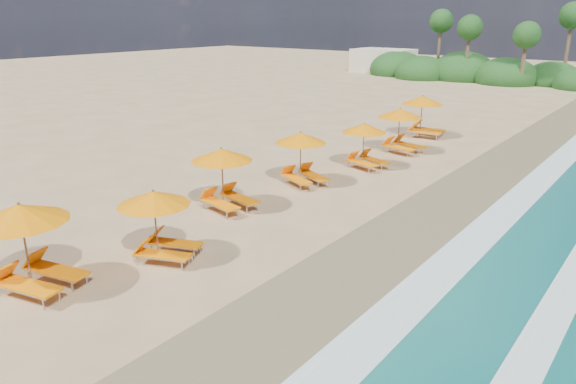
{
  "coord_description": "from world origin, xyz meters",
  "views": [
    {
      "loc": [
        10.19,
        -13.15,
        6.8
      ],
      "look_at": [
        0.0,
        0.0,
        1.2
      ],
      "focal_mm": 32.79,
      "sensor_mm": 36.0,
      "label": 1
    }
  ],
  "objects": [
    {
      "name": "ground",
      "position": [
        0.0,
        0.0,
        0.0
      ],
      "size": [
        160.0,
        160.0,
        0.0
      ],
      "primitive_type": "plane",
      "color": "tan",
      "rests_on": "ground"
    },
    {
      "name": "wet_sand",
      "position": [
        4.0,
        0.0,
        0.01
      ],
      "size": [
        4.0,
        160.0,
        0.01
      ],
      "primitive_type": "cube",
      "color": "olive",
      "rests_on": "ground"
    },
    {
      "name": "surf_foam",
      "position": [
        6.7,
        0.0,
        0.03
      ],
      "size": [
        4.0,
        160.0,
        0.01
      ],
      "color": "white",
      "rests_on": "ground"
    },
    {
      "name": "station_2",
      "position": [
        -2.48,
        -7.5,
        1.35
      ],
      "size": [
        2.97,
        2.87,
        2.4
      ],
      "rotation": [
        0.0,
        0.0,
        0.25
      ],
      "color": "olive",
      "rests_on": "ground"
    },
    {
      "name": "station_3",
      "position": [
        -1.33,
        -4.28,
        1.2
      ],
      "size": [
        2.79,
        2.77,
        2.14
      ],
      "rotation": [
        0.0,
        0.0,
        0.41
      ],
      "color": "olive",
      "rests_on": "ground"
    },
    {
      "name": "station_4",
      "position": [
        -2.81,
        -0.09,
        1.3
      ],
      "size": [
        2.76,
        2.63,
        2.31
      ],
      "rotation": [
        0.0,
        0.0,
        -0.17
      ],
      "color": "olive",
      "rests_on": "ground"
    },
    {
      "name": "station_5",
      "position": [
        -2.37,
        4.06,
        1.26
      ],
      "size": [
        2.91,
        2.88,
        2.24
      ],
      "rotation": [
        0.0,
        0.0,
        -0.39
      ],
      "color": "olive",
      "rests_on": "ground"
    },
    {
      "name": "station_6",
      "position": [
        -1.55,
        7.92,
        1.19
      ],
      "size": [
        2.65,
        2.56,
        2.13
      ],
      "rotation": [
        0.0,
        0.0,
        -0.26
      ],
      "color": "olive",
      "rests_on": "ground"
    },
    {
      "name": "station_7",
      "position": [
        -1.55,
        11.6,
        1.3
      ],
      "size": [
        2.8,
        2.68,
        2.32
      ],
      "rotation": [
        0.0,
        0.0,
        -0.19
      ],
      "color": "olive",
      "rests_on": "ground"
    },
    {
      "name": "station_8",
      "position": [
        -2.18,
        15.83,
        1.36
      ],
      "size": [
        2.84,
        2.69,
        2.44
      ],
      "rotation": [
        0.0,
        0.0,
        0.13
      ],
      "color": "olive",
      "rests_on": "ground"
    },
    {
      "name": "treeline",
      "position": [
        -9.94,
        45.51,
        1.0
      ],
      "size": [
        25.8,
        8.8,
        9.74
      ],
      "color": "#163D14",
      "rests_on": "ground"
    },
    {
      "name": "beach_building",
      "position": [
        -22.0,
        48.0,
        1.4
      ],
      "size": [
        7.0,
        5.0,
        2.8
      ],
      "primitive_type": "cube",
      "color": "beige",
      "rests_on": "ground"
    }
  ]
}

